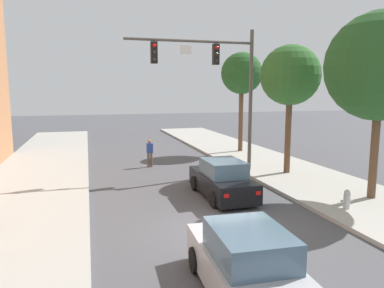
# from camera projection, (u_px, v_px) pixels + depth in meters

# --- Properties ---
(ground_plane) EXTENTS (120.00, 120.00, 0.00)m
(ground_plane) POSITION_uv_depth(u_px,v_px,m) (218.00, 229.00, 11.81)
(ground_plane) COLOR #4C4C51
(sidewalk_right) EXTENTS (5.00, 60.00, 0.15)m
(sidewalk_right) POSITION_uv_depth(u_px,v_px,m) (381.00, 209.00, 13.58)
(sidewalk_right) COLOR #A8A59E
(sidewalk_right) RESTS_ON ground
(traffic_signal_mast) EXTENTS (6.83, 0.38, 7.50)m
(traffic_signal_mast) POSITION_uv_depth(u_px,v_px,m) (217.00, 74.00, 18.93)
(traffic_signal_mast) COLOR #514C47
(traffic_signal_mast) RESTS_ON sidewalk_right
(car_lead_black) EXTENTS (1.85, 4.25, 1.60)m
(car_lead_black) POSITION_uv_depth(u_px,v_px,m) (222.00, 180.00, 15.36)
(car_lead_black) COLOR black
(car_lead_black) RESTS_ON ground
(car_following_silver) EXTENTS (1.99, 4.31, 1.60)m
(car_following_silver) POSITION_uv_depth(u_px,v_px,m) (247.00, 266.00, 7.83)
(car_following_silver) COLOR #B7B7BC
(car_following_silver) RESTS_ON ground
(pedestrian_crossing_road) EXTENTS (0.36, 0.22, 1.64)m
(pedestrian_crossing_road) POSITION_uv_depth(u_px,v_px,m) (150.00, 152.00, 21.39)
(pedestrian_crossing_road) COLOR brown
(pedestrian_crossing_road) RESTS_ON ground
(fire_hydrant) EXTENTS (0.48, 0.24, 0.72)m
(fire_hydrant) POSITION_uv_depth(u_px,v_px,m) (347.00, 199.00, 13.39)
(fire_hydrant) COLOR #B2B2B7
(fire_hydrant) RESTS_ON sidewalk_right
(street_tree_nearest) EXTENTS (4.25, 4.25, 7.38)m
(street_tree_nearest) POSITION_uv_depth(u_px,v_px,m) (381.00, 67.00, 14.09)
(street_tree_nearest) COLOR brown
(street_tree_nearest) RESTS_ON sidewalk_right
(street_tree_second) EXTENTS (3.10, 3.10, 6.66)m
(street_tree_second) POSITION_uv_depth(u_px,v_px,m) (290.00, 76.00, 18.69)
(street_tree_second) COLOR brown
(street_tree_second) RESTS_ON sidewalk_right
(street_tree_third) EXTENTS (2.92, 2.92, 7.00)m
(street_tree_third) POSITION_uv_depth(u_px,v_px,m) (242.00, 74.00, 25.59)
(street_tree_third) COLOR brown
(street_tree_third) RESTS_ON sidewalk_right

